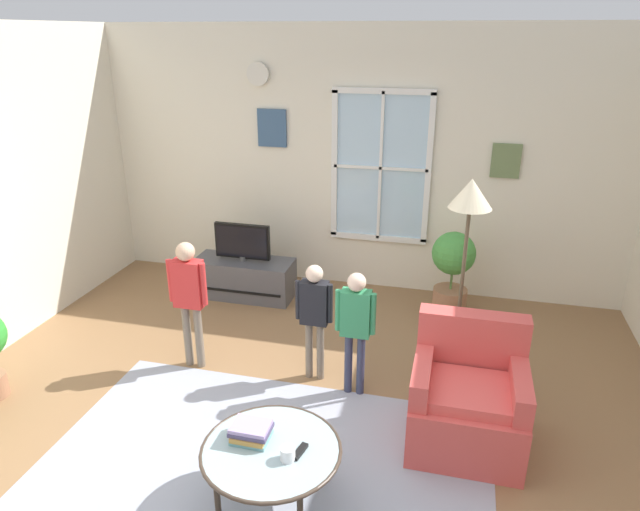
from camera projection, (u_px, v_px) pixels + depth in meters
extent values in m
cube|color=olive|center=(271.00, 461.00, 3.81)|extent=(6.24, 6.57, 0.02)
cube|color=silver|center=(358.00, 162.00, 6.03)|extent=(5.64, 0.12, 2.79)
cube|color=silver|center=(381.00, 168.00, 5.92)|extent=(0.99, 0.02, 1.56)
cube|color=white|center=(384.00, 91.00, 5.61)|extent=(1.05, 0.04, 0.06)
cube|color=white|center=(378.00, 238.00, 6.19)|extent=(1.05, 0.04, 0.06)
cube|color=white|center=(334.00, 165.00, 6.01)|extent=(0.06, 0.04, 1.56)
cube|color=white|center=(428.00, 171.00, 5.79)|extent=(0.06, 0.04, 1.56)
cube|color=white|center=(381.00, 168.00, 5.90)|extent=(0.03, 0.04, 1.56)
cube|color=white|center=(381.00, 168.00, 5.90)|extent=(0.99, 0.04, 0.03)
cube|color=#38567A|center=(272.00, 128.00, 6.04)|extent=(0.32, 0.03, 0.40)
cube|color=#667A4C|center=(506.00, 161.00, 5.57)|extent=(0.28, 0.03, 0.34)
cylinder|color=silver|center=(258.00, 74.00, 5.86)|extent=(0.24, 0.04, 0.24)
cube|color=#999EAD|center=(258.00, 478.00, 3.65)|extent=(2.98, 2.14, 0.01)
cube|color=#4C4C51|center=(244.00, 278.00, 6.10)|extent=(1.06, 0.43, 0.42)
cube|color=black|center=(237.00, 292.00, 5.93)|extent=(0.96, 0.02, 0.02)
cylinder|color=#4C4C4C|center=(243.00, 258.00, 6.01)|extent=(0.08, 0.08, 0.05)
cube|color=black|center=(242.00, 241.00, 5.94)|extent=(0.60, 0.05, 0.38)
cube|color=black|center=(241.00, 242.00, 5.92)|extent=(0.56, 0.01, 0.34)
cube|color=#D14C47|center=(466.00, 418.00, 3.89)|extent=(0.76, 0.72, 0.42)
cube|color=#D14C47|center=(472.00, 342.00, 4.00)|extent=(0.76, 0.16, 0.45)
cube|color=#D14C47|center=(422.00, 374.00, 3.85)|extent=(0.12, 0.65, 0.20)
cube|color=#D14C47|center=(520.00, 387.00, 3.70)|extent=(0.12, 0.65, 0.20)
cube|color=#E1524D|center=(469.00, 392.00, 3.75)|extent=(0.61, 0.50, 0.08)
cylinder|color=#99B2B7|center=(271.00, 450.00, 3.29)|extent=(0.81, 0.81, 0.02)
torus|color=#3F3328|center=(271.00, 450.00, 3.29)|extent=(0.84, 0.84, 0.02)
cylinder|color=#33281E|center=(248.00, 444.00, 3.65)|extent=(0.04, 0.04, 0.41)
cylinder|color=#33281E|center=(322.00, 457.00, 3.54)|extent=(0.04, 0.04, 0.41)
cylinder|color=#33281E|center=(218.00, 501.00, 3.21)|extent=(0.04, 0.04, 0.41)
cube|color=#6CA7AD|center=(251.00, 437.00, 3.36)|extent=(0.22, 0.18, 0.03)
cube|color=#B3833C|center=(251.00, 433.00, 3.35)|extent=(0.21, 0.19, 0.03)
cube|color=#4A4165|center=(251.00, 430.00, 3.34)|extent=(0.24, 0.18, 0.03)
cube|color=#A48DC3|center=(250.00, 426.00, 3.33)|extent=(0.22, 0.17, 0.03)
cylinder|color=white|center=(288.00, 454.00, 3.19)|extent=(0.09, 0.09, 0.08)
cube|color=black|center=(300.00, 451.00, 3.25)|extent=(0.07, 0.15, 0.02)
cylinder|color=#726656|center=(309.00, 350.00, 4.64)|extent=(0.06, 0.06, 0.51)
cylinder|color=#726656|center=(320.00, 351.00, 4.62)|extent=(0.06, 0.06, 0.51)
cube|color=black|center=(315.00, 303.00, 4.46)|extent=(0.22, 0.12, 0.36)
sphere|color=beige|center=(314.00, 274.00, 4.37)|extent=(0.14, 0.14, 0.14)
cylinder|color=black|center=(298.00, 300.00, 4.47)|extent=(0.05, 0.05, 0.33)
cylinder|color=black|center=(330.00, 303.00, 4.41)|extent=(0.05, 0.05, 0.33)
cylinder|color=#333851|center=(348.00, 363.00, 4.44)|extent=(0.06, 0.06, 0.53)
cylinder|color=#333851|center=(361.00, 365.00, 4.42)|extent=(0.06, 0.06, 0.53)
cube|color=#338C59|center=(356.00, 313.00, 4.26)|extent=(0.23, 0.12, 0.37)
sphere|color=beige|center=(357.00, 282.00, 4.17)|extent=(0.14, 0.14, 0.14)
cylinder|color=#338C59|center=(338.00, 310.00, 4.27)|extent=(0.05, 0.05, 0.33)
cylinder|color=#338C59|center=(373.00, 314.00, 4.21)|extent=(0.05, 0.05, 0.33)
cylinder|color=#726656|center=(187.00, 335.00, 4.80)|extent=(0.07, 0.07, 0.57)
cylinder|color=#726656|center=(199.00, 337.00, 4.78)|extent=(0.07, 0.07, 0.57)
cube|color=red|center=(188.00, 284.00, 4.61)|extent=(0.25, 0.13, 0.41)
sphere|color=#D8AD8C|center=(185.00, 252.00, 4.50)|extent=(0.16, 0.16, 0.16)
cylinder|color=red|center=(171.00, 280.00, 4.61)|extent=(0.05, 0.05, 0.37)
cylinder|color=red|center=(203.00, 284.00, 4.55)|extent=(0.05, 0.05, 0.37)
cylinder|color=#9E6B4C|center=(449.00, 301.00, 5.74)|extent=(0.34, 0.34, 0.28)
cylinder|color=#4C7238|center=(451.00, 281.00, 5.65)|extent=(0.02, 0.02, 0.17)
sphere|color=#479740|center=(454.00, 253.00, 5.54)|extent=(0.43, 0.43, 0.43)
cylinder|color=black|center=(452.00, 379.00, 4.67)|extent=(0.26, 0.26, 0.03)
cylinder|color=brown|center=(460.00, 299.00, 4.39)|extent=(0.03, 0.03, 1.50)
cone|color=beige|center=(471.00, 194.00, 4.08)|extent=(0.32, 0.32, 0.22)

